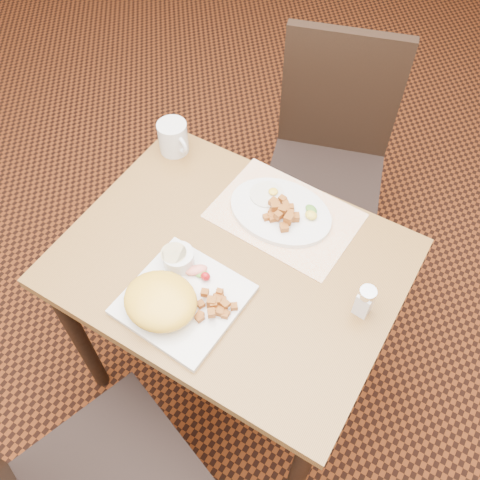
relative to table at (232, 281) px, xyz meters
name	(u,v)px	position (x,y,z in m)	size (l,w,h in m)	color
ground	(234,367)	(0.00, 0.00, -0.64)	(8.00, 8.00, 0.00)	black
table	(232,281)	(0.00, 0.00, 0.00)	(0.90, 0.70, 0.75)	olive
chair_far	(329,152)	(-0.02, 0.72, -0.10)	(0.53, 0.54, 0.97)	black
placemat	(285,216)	(0.05, 0.21, 0.11)	(0.40, 0.28, 0.00)	white
plate_square	(184,300)	(-0.04, -0.17, 0.12)	(0.28, 0.28, 0.02)	silver
plate_oval	(280,212)	(0.04, 0.21, 0.12)	(0.30, 0.23, 0.02)	silver
hollandaise_mound	(160,301)	(-0.07, -0.22, 0.16)	(0.19, 0.17, 0.07)	yellow
ramekin	(178,258)	(-0.11, -0.09, 0.15)	(0.09, 0.08, 0.05)	silver
garnish_sq	(199,272)	(-0.04, -0.09, 0.14)	(0.08, 0.06, 0.03)	#387223
fried_egg	(268,194)	(-0.02, 0.24, 0.13)	(0.10, 0.10, 0.02)	white
garnish_ov	(311,213)	(0.12, 0.24, 0.14)	(0.05, 0.06, 0.02)	#387223
salt_shaker	(365,301)	(0.37, 0.04, 0.16)	(0.05, 0.05, 0.10)	white
coffee_mug	(173,138)	(-0.37, 0.26, 0.16)	(0.12, 0.09, 0.10)	silver
home_fries_sq	(216,305)	(0.05, -0.15, 0.14)	(0.10, 0.11, 0.03)	#AD5D1B
home_fries_ov	(282,212)	(0.05, 0.19, 0.14)	(0.11, 0.11, 0.04)	#AD5D1B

